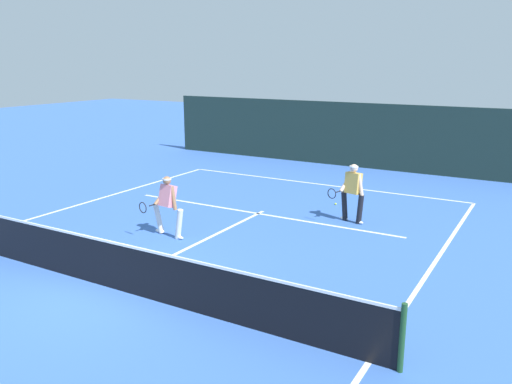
# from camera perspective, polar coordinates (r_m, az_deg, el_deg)

# --- Properties ---
(ground_plane) EXTENTS (80.00, 80.00, 0.00)m
(ground_plane) POSITION_cam_1_polar(r_m,az_deg,el_deg) (11.22, -15.75, -9.94)
(ground_plane) COLOR #3864B8
(court_line_baseline_far) EXTENTS (10.92, 0.10, 0.01)m
(court_line_baseline_far) POSITION_cam_1_polar(r_m,az_deg,el_deg) (19.67, 6.78, 0.88)
(court_line_baseline_far) COLOR white
(court_line_baseline_far) RESTS_ON ground_plane
(court_line_sideline_right) EXTENTS (0.10, 21.22, 0.01)m
(court_line_sideline_right) POSITION_cam_1_polar(r_m,az_deg,el_deg) (8.57, 12.17, -17.68)
(court_line_sideline_right) COLOR white
(court_line_sideline_right) RESTS_ON ground_plane
(court_line_service) EXTENTS (8.90, 0.10, 0.01)m
(court_line_service) POSITION_cam_1_polar(r_m,az_deg,el_deg) (15.77, 0.23, -2.36)
(court_line_service) COLOR white
(court_line_service) RESTS_ON ground_plane
(court_line_centre) EXTENTS (0.10, 6.40, 0.01)m
(court_line_centre) POSITION_cam_1_polar(r_m,az_deg,el_deg) (13.45, -5.98, -5.37)
(court_line_centre) COLOR white
(court_line_centre) RESTS_ON ground_plane
(tennis_net) EXTENTS (11.96, 0.09, 1.10)m
(tennis_net) POSITION_cam_1_polar(r_m,az_deg,el_deg) (11.02, -15.94, -7.45)
(tennis_net) COLOR #1E4723
(tennis_net) RESTS_ON ground_plane
(player_near) EXTENTS (1.14, 0.88, 1.61)m
(player_near) POSITION_cam_1_polar(r_m,az_deg,el_deg) (13.74, -9.63, -1.24)
(player_near) COLOR silver
(player_near) RESTS_ON ground_plane
(player_far) EXTENTS (0.97, 0.89, 1.68)m
(player_far) POSITION_cam_1_polar(r_m,az_deg,el_deg) (14.98, 10.47, 0.18)
(player_far) COLOR black
(player_far) RESTS_ON ground_plane
(tennis_ball) EXTENTS (0.07, 0.07, 0.07)m
(tennis_ball) POSITION_cam_1_polar(r_m,az_deg,el_deg) (16.90, 8.67, -1.29)
(tennis_ball) COLOR #D1E033
(tennis_ball) RESTS_ON ground_plane
(back_fence_windscreen) EXTENTS (18.30, 0.12, 2.76)m
(back_fence_windscreen) POSITION_cam_1_polar(r_m,az_deg,el_deg) (22.96, 10.74, 6.11)
(back_fence_windscreen) COLOR #1C2F2A
(back_fence_windscreen) RESTS_ON ground_plane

